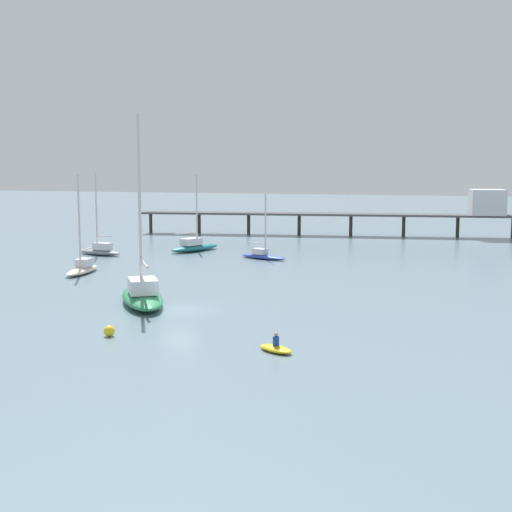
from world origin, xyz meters
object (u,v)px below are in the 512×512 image
sailboat_green (142,293)px  sailboat_teal (194,246)px  sailboat_cream (82,267)px  mooring_buoy_mid (109,331)px  sailboat_blue (263,254)px  pier (411,208)px  dinghy_yellow (276,348)px  sailboat_gray (100,249)px

sailboat_green → sailboat_teal: sailboat_green is taller
sailboat_cream → mooring_buoy_mid: sailboat_cream is taller
sailboat_blue → sailboat_cream: bearing=-132.5°
sailboat_blue → sailboat_teal: (-9.94, 4.52, 0.16)m
pier → dinghy_yellow: bearing=-92.3°
sailboat_gray → dinghy_yellow: (30.57, -36.26, -0.46)m
sailboat_cream → sailboat_gray: sailboat_cream is taller
sailboat_blue → sailboat_gray: sailboat_gray is taller
sailboat_green → sailboat_cream: (-12.20, 12.50, -0.20)m
pier → mooring_buoy_mid: size_ratio=81.36×
pier → sailboat_cream: bearing=-122.0°
sailboat_gray → mooring_buoy_mid: bearing=-60.9°
mooring_buoy_mid → sailboat_teal: bearing=104.1°
pier → mooring_buoy_mid: (-13.53, -67.23, -3.81)m
sailboat_cream → mooring_buoy_mid: 26.66m
pier → mooring_buoy_mid: 68.68m
sailboat_cream → sailboat_teal: 20.16m
sailboat_green → pier: bearing=74.5°
sailboat_gray → dinghy_yellow: bearing=-49.9°
sailboat_green → mooring_buoy_mid: bearing=-76.5°
sailboat_green → sailboat_cream: size_ratio=1.48×
sailboat_gray → mooring_buoy_mid: (19.77, -35.57, -0.34)m
sailboat_blue → sailboat_cream: (-13.95, -15.24, 0.14)m
sailboat_cream → sailboat_blue: bearing=47.5°
sailboat_green → sailboat_gray: bearing=124.1°
sailboat_blue → sailboat_gray: (-19.17, -2.01, 0.17)m
sailboat_green → sailboat_cream: bearing=134.3°
sailboat_blue → sailboat_green: bearing=-93.6°
pier → dinghy_yellow: pier is taller
sailboat_teal → sailboat_gray: (-9.23, -6.53, 0.01)m
sailboat_blue → mooring_buoy_mid: size_ratio=10.62×
sailboat_cream → dinghy_yellow: 34.26m
sailboat_teal → sailboat_gray: bearing=-144.7°
pier → sailboat_teal: (-24.08, -25.13, -3.48)m
sailboat_teal → sailboat_green: bearing=-75.8°
sailboat_cream → sailboat_teal: size_ratio=1.03×
pier → sailboat_gray: bearing=-136.4°
sailboat_teal → sailboat_gray: sailboat_gray is taller
mooring_buoy_mid → pier: bearing=78.6°
dinghy_yellow → sailboat_green: bearing=141.3°
dinghy_yellow → mooring_buoy_mid: 10.82m
pier → sailboat_cream: sailboat_cream is taller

